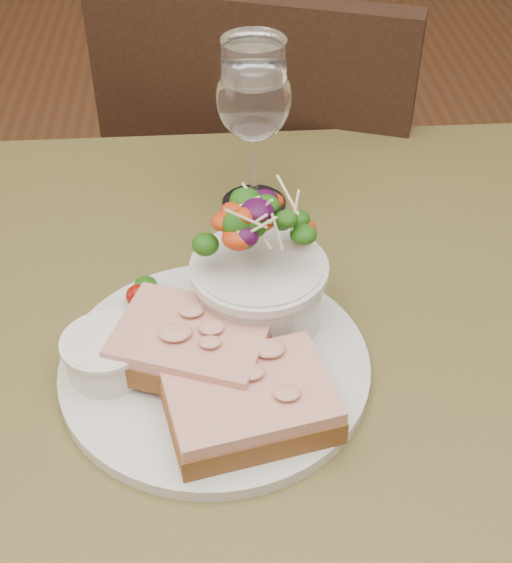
{
  "coord_description": "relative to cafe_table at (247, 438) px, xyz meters",
  "views": [
    {
      "loc": [
        -0.02,
        -0.47,
        1.24
      ],
      "look_at": [
        0.01,
        0.04,
        0.81
      ],
      "focal_mm": 50.0,
      "sensor_mm": 36.0,
      "label": 1
    }
  ],
  "objects": [
    {
      "name": "garnish",
      "position": [
        -0.08,
        0.08,
        0.12
      ],
      "size": [
        0.05,
        0.04,
        0.02
      ],
      "color": "#13390A",
      "rests_on": "dinner_plate"
    },
    {
      "name": "sandwich_back",
      "position": [
        -0.04,
        -0.01,
        0.14
      ],
      "size": [
        0.15,
        0.13,
        0.03
      ],
      "rotation": [
        0.0,
        0.0,
        -0.36
      ],
      "color": "#4C2814",
      "rests_on": "dinner_plate"
    },
    {
      "name": "ramekin",
      "position": [
        -0.12,
        -0.01,
        0.13
      ],
      "size": [
        0.07,
        0.07,
        0.04
      ],
      "color": "silver",
      "rests_on": "dinner_plate"
    },
    {
      "name": "cafe_table",
      "position": [
        0.0,
        0.0,
        0.0
      ],
      "size": [
        0.8,
        0.8,
        0.75
      ],
      "color": "#4B4120",
      "rests_on": "ground"
    },
    {
      "name": "wine_glass",
      "position": [
        0.02,
        0.24,
        0.22
      ],
      "size": [
        0.08,
        0.08,
        0.18
      ],
      "color": "white",
      "rests_on": "cafe_table"
    },
    {
      "name": "dinner_plate",
      "position": [
        -0.03,
        -0.01,
        0.11
      ],
      "size": [
        0.26,
        0.26,
        0.01
      ],
      "primitive_type": "cylinder",
      "color": "silver",
      "rests_on": "cafe_table"
    },
    {
      "name": "salad_bowl",
      "position": [
        0.01,
        0.05,
        0.17
      ],
      "size": [
        0.11,
        0.11,
        0.13
      ],
      "color": "silver",
      "rests_on": "dinner_plate"
    },
    {
      "name": "chair_far",
      "position": [
        0.09,
        0.62,
        -0.36
      ],
      "size": [
        0.53,
        0.53,
        0.9
      ],
      "rotation": [
        0.0,
        0.0,
        2.81
      ],
      "color": "black",
      "rests_on": "ground"
    },
    {
      "name": "sandwich_front",
      "position": [
        -0.0,
        -0.07,
        0.13
      ],
      "size": [
        0.14,
        0.12,
        0.03
      ],
      "rotation": [
        0.0,
        0.0,
        0.22
      ],
      "color": "#4C2814",
      "rests_on": "dinner_plate"
    }
  ]
}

